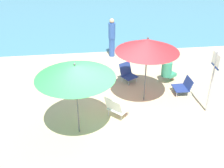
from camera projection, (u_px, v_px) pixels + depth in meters
name	position (u px, v px, depth m)	size (l,w,h in m)	color
ground_plane	(109.00, 123.00, 7.66)	(40.00, 40.00, 0.00)	#CCB789
sea_water	(87.00, 8.00, 19.02)	(40.00, 16.00, 0.01)	teal
umbrella_green	(75.00, 72.00, 6.47)	(1.94, 1.94, 2.01)	#4C4C51
umbrella_red	(147.00, 45.00, 7.84)	(1.87, 1.87, 2.08)	#4C4C51
beach_chair_a	(116.00, 107.00, 7.70)	(0.75, 0.75, 0.69)	white
beach_chair_b	(127.00, 73.00, 9.66)	(0.68, 0.70, 0.66)	navy
beach_chair_c	(184.00, 86.00, 8.95)	(0.54, 0.54, 0.53)	navy
person_a	(112.00, 37.00, 11.36)	(0.28, 0.28, 1.62)	#2D519E
person_b	(167.00, 69.00, 9.49)	(0.58, 0.51, 1.00)	#389970
warning_sign	(214.00, 74.00, 7.56)	(0.06, 0.48, 1.90)	#ADADB2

